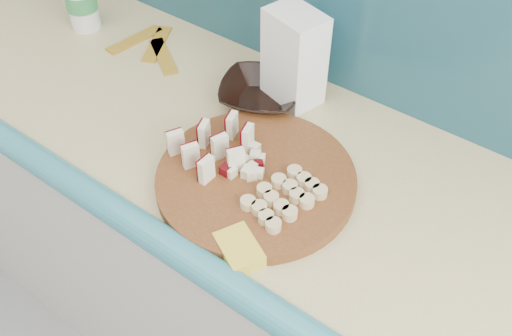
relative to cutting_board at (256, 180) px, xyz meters
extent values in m
cube|color=beige|center=(-0.17, 0.09, -0.48)|extent=(2.20, 0.60, 0.88)
cube|color=#D9BC7F|center=(-0.17, 0.09, -0.03)|extent=(2.20, 0.60, 0.03)
cube|color=teal|center=(-0.17, -0.21, -0.03)|extent=(2.20, 0.06, 0.03)
cylinder|color=#4F2B11|center=(0.00, 0.00, 0.00)|extent=(0.46, 0.46, 0.02)
cube|color=#FFF4CB|center=(-0.16, -0.04, 0.04)|extent=(0.02, 0.04, 0.05)
cube|color=#4B050B|center=(-0.17, -0.04, 0.04)|extent=(0.01, 0.03, 0.05)
cube|color=#FFF4CB|center=(-0.14, 0.01, 0.04)|extent=(0.02, 0.04, 0.05)
cube|color=#4B050B|center=(-0.14, 0.01, 0.04)|extent=(0.01, 0.03, 0.05)
cube|color=#FFF4CB|center=(-0.11, 0.06, 0.04)|extent=(0.02, 0.04, 0.05)
cube|color=#4B050B|center=(-0.12, 0.07, 0.04)|extent=(0.01, 0.03, 0.05)
cube|color=#FFF4CB|center=(-0.12, -0.05, 0.04)|extent=(0.02, 0.04, 0.05)
cube|color=#4B050B|center=(-0.12, -0.05, 0.04)|extent=(0.01, 0.03, 0.05)
cube|color=#FFF4CB|center=(-0.09, 0.00, 0.04)|extent=(0.02, 0.04, 0.05)
cube|color=#4B050B|center=(-0.10, 0.00, 0.04)|extent=(0.01, 0.03, 0.05)
cube|color=#FFF4CB|center=(-0.06, 0.05, 0.04)|extent=(0.02, 0.04, 0.05)
cube|color=#4B050B|center=(-0.07, 0.05, 0.04)|extent=(0.01, 0.03, 0.05)
cube|color=#FFF4CB|center=(-0.07, -0.06, 0.04)|extent=(0.02, 0.04, 0.05)
cube|color=#4B050B|center=(-0.08, -0.06, 0.04)|extent=(0.01, 0.03, 0.05)
cube|color=#FFF4CB|center=(-0.04, -0.01, 0.04)|extent=(0.02, 0.04, 0.05)
cube|color=#4B050B|center=(-0.05, -0.01, 0.04)|extent=(0.01, 0.03, 0.05)
cube|color=#EDE6BE|center=(-0.01, 0.00, 0.02)|extent=(0.02, 0.02, 0.02)
cube|color=#EDE6BE|center=(-0.01, 0.01, 0.02)|extent=(0.02, 0.02, 0.02)
cube|color=#4B050B|center=(0.00, 0.02, 0.02)|extent=(0.02, 0.02, 0.02)
cube|color=#EDE6BE|center=(-0.02, 0.01, 0.02)|extent=(0.02, 0.02, 0.02)
cube|color=#EDE6BE|center=(-0.02, 0.02, 0.02)|extent=(0.02, 0.02, 0.02)
cube|color=#EDE6BE|center=(-0.03, 0.03, 0.02)|extent=(0.02, 0.02, 0.02)
cube|color=#EDE6BE|center=(-0.03, 0.01, 0.02)|extent=(0.02, 0.02, 0.02)
cube|color=#EDE6BE|center=(-0.04, 0.01, 0.02)|extent=(0.02, 0.02, 0.02)
cube|color=#4B050B|center=(-0.05, 0.00, 0.02)|extent=(0.02, 0.02, 0.02)
cube|color=#EDE6BE|center=(-0.03, 0.00, 0.02)|extent=(0.02, 0.02, 0.02)
cube|color=#EDE6BE|center=(-0.03, -0.01, 0.02)|extent=(0.02, 0.02, 0.02)
cube|color=#EDE6BE|center=(-0.02, 0.00, 0.02)|extent=(0.02, 0.02, 0.02)
cube|color=#EDE6BE|center=(-0.02, -0.01, 0.02)|extent=(0.02, 0.02, 0.02)
cube|color=#EDE6BE|center=(0.00, -0.01, 0.02)|extent=(0.02, 0.02, 0.02)
cylinder|color=#D9BF84|center=(0.03, -0.07, 0.02)|extent=(0.03, 0.03, 0.02)
cylinder|color=#D9BF84|center=(0.06, -0.07, 0.02)|extent=(0.03, 0.03, 0.02)
cylinder|color=#D9BF84|center=(0.08, -0.08, 0.02)|extent=(0.03, 0.03, 0.02)
cylinder|color=#D9BF84|center=(0.10, -0.08, 0.02)|extent=(0.03, 0.03, 0.02)
cylinder|color=#D9BF84|center=(0.04, -0.03, 0.02)|extent=(0.03, 0.03, 0.02)
cylinder|color=#D9BF84|center=(0.07, -0.03, 0.02)|extent=(0.03, 0.03, 0.02)
cylinder|color=#D9BF84|center=(0.09, -0.04, 0.02)|extent=(0.03, 0.03, 0.02)
cylinder|color=#D9BF84|center=(0.11, -0.04, 0.02)|extent=(0.03, 0.03, 0.02)
cylinder|color=#D9BF84|center=(0.05, 0.01, 0.02)|extent=(0.03, 0.03, 0.02)
cylinder|color=#D9BF84|center=(0.07, 0.00, 0.02)|extent=(0.03, 0.03, 0.02)
cylinder|color=#D9BF84|center=(0.10, 0.00, 0.02)|extent=(0.03, 0.03, 0.02)
cylinder|color=#D9BF84|center=(0.12, -0.01, 0.02)|extent=(0.03, 0.03, 0.02)
cylinder|color=#D9BF84|center=(0.06, 0.05, 0.02)|extent=(0.03, 0.03, 0.02)
cylinder|color=#D9BF84|center=(0.08, 0.04, 0.02)|extent=(0.03, 0.03, 0.02)
cylinder|color=#D9BF84|center=(0.11, 0.04, 0.02)|extent=(0.03, 0.03, 0.02)
cylinder|color=#D9BF84|center=(0.13, 0.03, 0.02)|extent=(0.03, 0.03, 0.02)
imported|color=black|center=(-0.14, 0.21, 0.01)|extent=(0.24, 0.24, 0.04)
cube|color=white|center=(-0.10, 0.27, 0.09)|extent=(0.14, 0.12, 0.21)
cylinder|color=white|center=(-0.70, 0.19, 0.05)|extent=(0.07, 0.07, 0.13)
cylinder|color=#338E4A|center=(-0.70, 0.19, 0.06)|extent=(0.08, 0.08, 0.04)
cube|color=yellow|center=(0.08, -0.15, 0.00)|extent=(0.11, 0.10, 0.03)
cube|color=gold|center=(-0.55, 0.22, -0.01)|extent=(0.06, 0.16, 0.01)
cube|color=gold|center=(-0.49, 0.24, -0.01)|extent=(0.10, 0.16, 0.01)
cube|color=gold|center=(-0.44, 0.21, -0.01)|extent=(0.15, 0.11, 0.01)
camera|label=1|loc=(0.45, -0.61, 0.80)|focal=40.00mm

